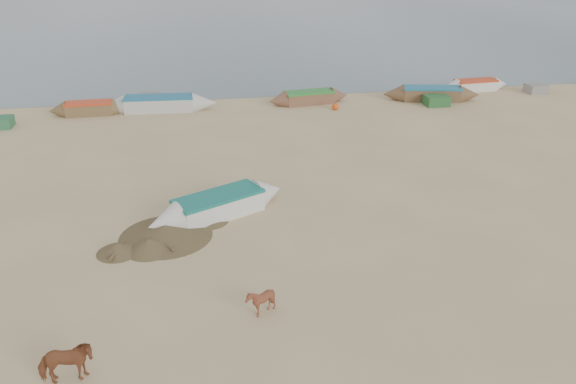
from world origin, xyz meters
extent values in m
plane|color=tan|center=(0.00, 0.00, 0.00)|extent=(140.00, 140.00, 0.00)
plane|color=slate|center=(0.00, 82.00, 0.01)|extent=(160.00, 160.00, 0.00)
imported|color=brown|center=(-6.91, -4.14, 0.58)|extent=(1.42, 0.73, 1.16)
imported|color=brown|center=(-1.88, -2.21, 0.46)|extent=(0.97, 0.89, 0.92)
cone|color=brown|center=(-4.74, 3.04, 0.23)|extent=(3.82, 3.82, 0.45)
sphere|color=#E04E15|center=(5.50, 18.17, 0.22)|extent=(0.44, 0.44, 0.44)
cube|color=slate|center=(-6.30, 22.12, 0.28)|extent=(1.20, 1.10, 0.56)
cube|color=#295C2D|center=(12.29, 18.07, 0.32)|extent=(1.50, 1.20, 0.64)
cube|color=gray|center=(20.54, 19.93, 0.30)|extent=(1.30, 1.20, 0.60)
camera|label=1|loc=(-3.37, -15.62, 10.07)|focal=35.00mm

